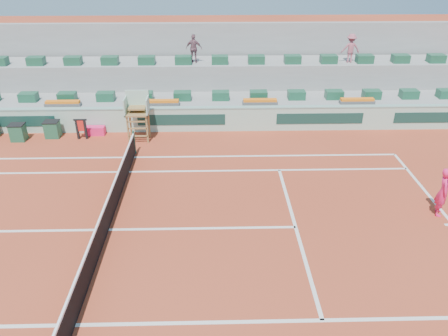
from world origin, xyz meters
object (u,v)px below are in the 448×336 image
at_px(tennis_player, 443,192).
at_px(drink_cooler_a, 52,129).
at_px(player_bag, 95,131).
at_px(umpire_chair, 137,109).

bearing_deg(tennis_player, drink_cooler_a, 155.89).
relative_size(drink_cooler_a, tennis_player, 0.37).
height_order(player_bag, umpire_chair, umpire_chair).
relative_size(umpire_chair, drink_cooler_a, 2.86).
bearing_deg(drink_cooler_a, player_bag, 6.85).
height_order(umpire_chair, tennis_player, umpire_chair).
distance_m(drink_cooler_a, tennis_player, 17.51).
bearing_deg(drink_cooler_a, tennis_player, -24.11).
xyz_separation_m(umpire_chair, tennis_player, (11.65, -6.80, -0.62)).
xyz_separation_m(player_bag, umpire_chair, (2.32, -0.59, 1.33)).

